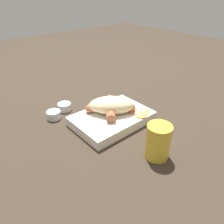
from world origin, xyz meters
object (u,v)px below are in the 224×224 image
(condiment_cup_far, at_px, (54,115))
(sausage, at_px, (110,108))
(condiment_cup_near, at_px, (65,107))
(bread_roll, at_px, (112,105))
(drink_glass, at_px, (158,141))
(food_tray, at_px, (112,119))

(condiment_cup_far, bearing_deg, sausage, -43.93)
(condiment_cup_near, bearing_deg, bread_roll, -62.13)
(bread_roll, relative_size, condiment_cup_near, 3.49)
(sausage, bearing_deg, bread_roll, -56.80)
(condiment_cup_near, height_order, drink_glass, drink_glass)
(bread_roll, xyz_separation_m, drink_glass, (-0.02, -0.22, -0.01))
(food_tray, relative_size, condiment_cup_far, 5.26)
(condiment_cup_far, xyz_separation_m, drink_glass, (0.12, -0.36, 0.04))
(bread_roll, height_order, sausage, bread_roll)
(food_tray, xyz_separation_m, condiment_cup_far, (-0.14, 0.15, -0.00))
(drink_glass, bearing_deg, condiment_cup_far, 108.65)
(bread_roll, distance_m, condiment_cup_near, 0.19)
(food_tray, height_order, condiment_cup_far, food_tray)
(sausage, height_order, condiment_cup_near, sausage)
(sausage, relative_size, drink_glass, 1.40)
(food_tray, xyz_separation_m, condiment_cup_near, (-0.08, 0.18, -0.00))
(bread_roll, relative_size, condiment_cup_far, 3.49)
(condiment_cup_near, distance_m, drink_glass, 0.39)
(food_tray, height_order, sausage, sausage)
(bread_roll, bearing_deg, sausage, 123.20)
(food_tray, distance_m, condiment_cup_near, 0.19)
(condiment_cup_near, bearing_deg, sausage, -62.28)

